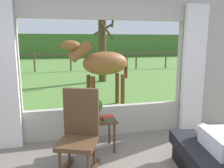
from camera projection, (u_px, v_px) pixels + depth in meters
name	position (u px, v px, depth m)	size (l,w,h in m)	color
back_wall_with_window	(106.00, 69.00, 4.13)	(5.20, 0.12, 2.55)	#ADA599
curtain_panel_left	(3.00, 76.00, 3.60)	(0.44, 0.10, 2.40)	silver
curtain_panel_right	(193.00, 69.00, 4.40)	(0.44, 0.10, 2.40)	silver
outdoor_pasture_lawn	(70.00, 68.00, 14.75)	(36.00, 21.68, 0.02)	#568438
distant_hill_ridge	(63.00, 46.00, 23.92)	(36.00, 2.00, 2.40)	#456D2F
rocking_chair	(79.00, 132.00, 3.05)	(0.68, 0.80, 1.12)	#4C331E
side_table	(101.00, 124.00, 3.67)	(0.44, 0.44, 0.52)	#4C331E
potted_plant	(96.00, 107.00, 3.66)	(0.22, 0.22, 0.32)	#9E6042
book_stack	(108.00, 118.00, 3.61)	(0.19, 0.14, 0.06)	#337247
horse	(103.00, 64.00, 5.88)	(1.82, 0.81, 1.73)	brown
pasture_tree	(103.00, 44.00, 9.63)	(1.07, 1.14, 3.24)	#4C3823
pasture_fence_line	(71.00, 58.00, 13.23)	(16.10, 0.10, 1.10)	brown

